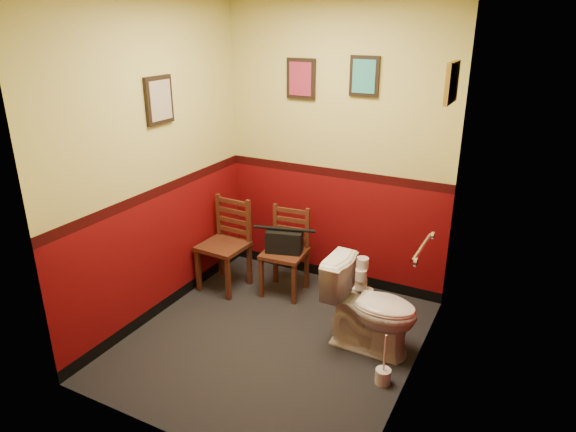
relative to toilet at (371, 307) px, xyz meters
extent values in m
cube|color=black|center=(-0.72, -0.26, -0.36)|extent=(2.20, 2.40, 0.00)
cube|color=#5B070A|center=(-0.72, 0.94, 0.99)|extent=(2.20, 0.00, 2.70)
cube|color=#5B070A|center=(-0.72, -1.46, 0.99)|extent=(2.20, 0.00, 2.70)
cube|color=#5B070A|center=(-1.82, -0.26, 0.99)|extent=(0.00, 2.40, 2.70)
cube|color=#5B070A|center=(0.38, -0.26, 0.99)|extent=(0.00, 2.40, 2.70)
cylinder|color=silver|center=(0.35, -0.01, 0.59)|extent=(0.03, 0.50, 0.03)
cylinder|color=silver|center=(0.37, -0.26, 0.59)|extent=(0.02, 0.06, 0.06)
cylinder|color=silver|center=(0.37, 0.24, 0.59)|extent=(0.02, 0.06, 0.06)
cube|color=black|center=(-1.07, 0.92, 1.59)|extent=(0.28, 0.03, 0.36)
cube|color=maroon|center=(-1.07, 0.91, 1.59)|extent=(0.22, 0.01, 0.30)
cube|color=black|center=(-0.47, 0.92, 1.64)|extent=(0.26, 0.03, 0.34)
cube|color=teal|center=(-0.47, 0.91, 1.64)|extent=(0.20, 0.01, 0.28)
cube|color=black|center=(-1.80, -0.16, 1.49)|extent=(0.03, 0.30, 0.38)
cube|color=#9E917C|center=(-1.79, -0.16, 1.49)|extent=(0.01, 0.24, 0.31)
cube|color=olive|center=(0.36, 0.34, 1.69)|extent=(0.03, 0.34, 0.28)
cube|color=#9E917C|center=(0.35, 0.34, 1.69)|extent=(0.01, 0.28, 0.22)
imported|color=white|center=(0.00, 0.00, 0.00)|extent=(0.75, 0.43, 0.72)
cylinder|color=silver|center=(0.24, -0.37, -0.31)|extent=(0.11, 0.11, 0.11)
cylinder|color=silver|center=(0.24, -0.37, -0.12)|extent=(0.02, 0.02, 0.32)
cube|color=#4F2617|center=(-1.57, 0.29, 0.08)|extent=(0.43, 0.43, 0.04)
cube|color=#4F2617|center=(-1.75, 0.12, -0.14)|extent=(0.04, 0.04, 0.44)
cube|color=#4F2617|center=(-1.74, 0.47, -0.14)|extent=(0.04, 0.04, 0.44)
cube|color=#4F2617|center=(-1.40, 0.11, -0.14)|extent=(0.04, 0.04, 0.44)
cube|color=#4F2617|center=(-1.39, 0.46, -0.14)|extent=(0.04, 0.04, 0.44)
cube|color=#4F2617|center=(-1.74, 0.48, 0.30)|extent=(0.04, 0.04, 0.44)
cube|color=#4F2617|center=(-1.39, 0.46, 0.30)|extent=(0.04, 0.04, 0.44)
cube|color=#4F2617|center=(-1.56, 0.47, 0.17)|extent=(0.33, 0.04, 0.04)
cube|color=#4F2617|center=(-1.56, 0.47, 0.27)|extent=(0.33, 0.04, 0.04)
cube|color=#4F2617|center=(-1.56, 0.47, 0.37)|extent=(0.33, 0.04, 0.04)
cube|color=#4F2617|center=(-1.56, 0.47, 0.47)|extent=(0.33, 0.04, 0.04)
cube|color=#4F2617|center=(-1.01, 0.47, 0.05)|extent=(0.41, 0.41, 0.04)
cube|color=#4F2617|center=(-1.16, 0.29, -0.16)|extent=(0.04, 0.04, 0.41)
cube|color=#4F2617|center=(-1.18, 0.62, -0.16)|extent=(0.04, 0.04, 0.41)
cube|color=#4F2617|center=(-0.83, 0.32, -0.16)|extent=(0.04, 0.04, 0.41)
cube|color=#4F2617|center=(-0.86, 0.65, -0.16)|extent=(0.04, 0.04, 0.41)
cube|color=#4F2617|center=(-1.18, 0.63, 0.25)|extent=(0.04, 0.03, 0.41)
cube|color=#4F2617|center=(-0.86, 0.65, 0.25)|extent=(0.04, 0.03, 0.41)
cube|color=#4F2617|center=(-1.02, 0.64, 0.14)|extent=(0.31, 0.05, 0.04)
cube|color=#4F2617|center=(-1.02, 0.64, 0.23)|extent=(0.31, 0.05, 0.04)
cube|color=#4F2617|center=(-1.02, 0.64, 0.32)|extent=(0.31, 0.05, 0.04)
cube|color=#4F2617|center=(-1.02, 0.64, 0.41)|extent=(0.31, 0.05, 0.04)
cube|color=black|center=(-1.01, 0.47, 0.17)|extent=(0.36, 0.25, 0.21)
cylinder|color=black|center=(-1.01, 0.47, 0.29)|extent=(0.29, 0.11, 0.03)
cylinder|color=silver|center=(-0.38, 0.71, -0.31)|extent=(0.11, 0.11, 0.10)
cylinder|color=silver|center=(-0.26, 0.71, -0.31)|extent=(0.11, 0.11, 0.10)
cylinder|color=silver|center=(-0.32, 0.70, -0.21)|extent=(0.11, 0.11, 0.10)
cylinder|color=silver|center=(-0.32, 0.68, -0.10)|extent=(0.11, 0.11, 0.10)
cylinder|color=silver|center=(-0.32, 0.71, 0.00)|extent=(0.11, 0.11, 0.10)
camera|label=1|loc=(1.02, -3.37, 2.10)|focal=32.00mm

